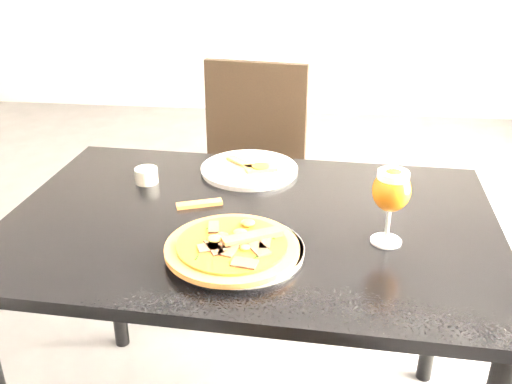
# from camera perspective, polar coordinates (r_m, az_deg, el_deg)

# --- Properties ---
(ground) EXTENTS (6.00, 6.00, 0.00)m
(ground) POSITION_cam_1_polar(r_m,az_deg,el_deg) (2.07, -4.57, -17.62)
(ground) COLOR #4E4E51
(ground) RESTS_ON ground
(dining_table) EXTENTS (1.24, 0.86, 0.75)m
(dining_table) POSITION_cam_1_polar(r_m,az_deg,el_deg) (1.45, -0.59, -5.75)
(dining_table) COLOR black
(dining_table) RESTS_ON ground
(chair_far) EXTENTS (0.48, 0.48, 0.92)m
(chair_far) POSITION_cam_1_polar(r_m,az_deg,el_deg) (2.24, -0.79, 1.79)
(chair_far) COLOR black
(chair_far) RESTS_ON ground
(plate_main) EXTENTS (0.29, 0.29, 0.01)m
(plate_main) POSITION_cam_1_polar(r_m,az_deg,el_deg) (1.26, -1.55, -5.84)
(plate_main) COLOR white
(plate_main) RESTS_ON dining_table
(pizza) EXTENTS (0.29, 0.29, 0.03)m
(pizza) POSITION_cam_1_polar(r_m,az_deg,el_deg) (1.24, -2.36, -5.44)
(pizza) COLOR #9C5125
(pizza) RESTS_ON plate_main
(plate_second) EXTENTS (0.28, 0.28, 0.01)m
(plate_second) POSITION_cam_1_polar(r_m,az_deg,el_deg) (1.66, -0.67, 2.28)
(plate_second) COLOR white
(plate_second) RESTS_ON dining_table
(crust_scraps) EXTENTS (0.16, 0.12, 0.01)m
(crust_scraps) POSITION_cam_1_polar(r_m,az_deg,el_deg) (1.65, -0.22, 2.61)
(crust_scraps) COLOR #9C5125
(crust_scraps) RESTS_ON plate_second
(loose_crust) EXTENTS (0.12, 0.07, 0.01)m
(loose_crust) POSITION_cam_1_polar(r_m,az_deg,el_deg) (1.47, -5.68, -1.19)
(loose_crust) COLOR #9C5125
(loose_crust) RESTS_ON dining_table
(sauce_cup) EXTENTS (0.06, 0.06, 0.04)m
(sauce_cup) POSITION_cam_1_polar(r_m,az_deg,el_deg) (1.61, -10.91, 1.70)
(sauce_cup) COLOR beige
(sauce_cup) RESTS_ON dining_table
(beer_glass) EXTENTS (0.09, 0.09, 0.18)m
(beer_glass) POSITION_cam_1_polar(r_m,az_deg,el_deg) (1.28, 13.40, 0.11)
(beer_glass) COLOR silver
(beer_glass) RESTS_ON dining_table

